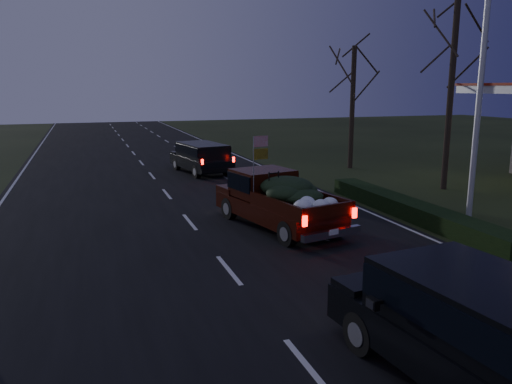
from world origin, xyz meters
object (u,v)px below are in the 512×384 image
object	(u,v)px
rear_suv	(492,329)
pickup_truck	(278,197)
lead_suv	(202,155)
light_pole	(482,63)

from	to	relation	value
rear_suv	pickup_truck	bearing A→B (deg)	81.61
lead_suv	pickup_truck	bearing A→B (deg)	-99.81
pickup_truck	rear_suv	world-z (taller)	pickup_truck
pickup_truck	lead_suv	world-z (taller)	pickup_truck
pickup_truck	rear_suv	xyz separation A→B (m)	(-0.49, -9.97, 0.09)
pickup_truck	lead_suv	distance (m)	11.55
pickup_truck	rear_suv	bearing A→B (deg)	-104.74
lead_suv	rear_suv	size ratio (longest dim) A/B	0.92
lead_suv	rear_suv	xyz separation A→B (m)	(-0.53, -21.52, 0.11)
light_pole	lead_suv	distance (m)	15.33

